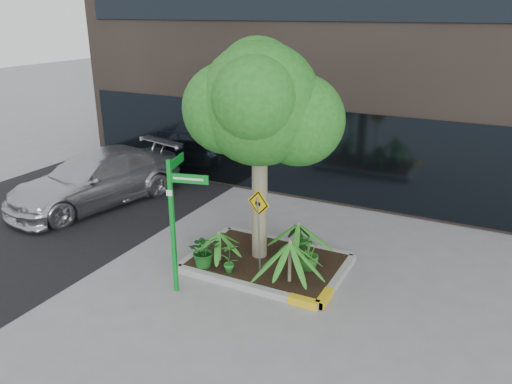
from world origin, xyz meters
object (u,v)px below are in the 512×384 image
at_px(street_sign_post, 175,212).
at_px(cattle_sign, 259,218).
at_px(tree, 260,104).
at_px(parked_car, 96,179).

distance_m(street_sign_post, cattle_sign, 1.66).
xyz_separation_m(tree, cattle_sign, (0.33, -0.71, -2.12)).
relative_size(tree, street_sign_post, 1.76).
bearing_deg(cattle_sign, tree, 130.18).
distance_m(tree, cattle_sign, 2.26).
distance_m(parked_car, street_sign_post, 5.71).
height_order(parked_car, street_sign_post, street_sign_post).
bearing_deg(parked_car, cattle_sign, -1.90).
distance_m(parked_car, cattle_sign, 6.37).
bearing_deg(parked_car, street_sign_post, -16.12).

